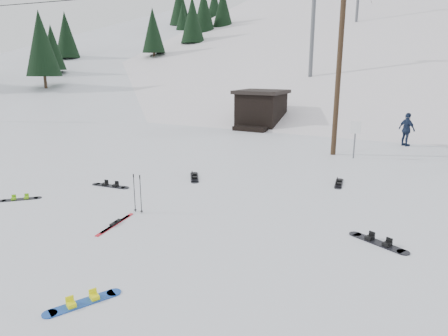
% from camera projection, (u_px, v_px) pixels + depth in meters
% --- Properties ---
extents(ground, '(200.00, 200.00, 0.00)m').
position_uv_depth(ground, '(115.00, 256.00, 9.67)').
color(ground, white).
rests_on(ground, ground).
extents(ski_slope, '(60.00, 85.24, 65.97)m').
position_uv_depth(ski_slope, '(378.00, 179.00, 59.74)').
color(ski_slope, white).
rests_on(ski_slope, ground).
extents(ridge_left, '(47.54, 95.03, 58.38)m').
position_uv_depth(ridge_left, '(155.00, 157.00, 69.80)').
color(ridge_left, white).
rests_on(ridge_left, ground).
extents(treeline_left, '(20.00, 64.00, 10.00)m').
position_uv_depth(treeline_left, '(130.00, 97.00, 59.31)').
color(treeline_left, black).
rests_on(treeline_left, ground).
extents(treeline_crest, '(50.00, 6.00, 10.00)m').
position_uv_depth(treeline_crest, '(404.00, 88.00, 83.31)').
color(treeline_crest, black).
rests_on(treeline_crest, ski_slope).
extents(utility_pole, '(2.00, 0.26, 9.00)m').
position_uv_depth(utility_pole, '(339.00, 61.00, 19.58)').
color(utility_pole, '#3A2819').
rests_on(utility_pole, ground).
extents(trail_sign, '(0.50, 0.09, 1.85)m').
position_uv_depth(trail_sign, '(355.00, 133.00, 19.57)').
color(trail_sign, '#595B60').
rests_on(trail_sign, ground).
extents(lift_hut, '(3.40, 4.10, 2.75)m').
position_uv_depth(lift_hut, '(261.00, 109.00, 29.52)').
color(lift_hut, black).
rests_on(lift_hut, ground).
extents(lift_tower_near, '(2.20, 0.36, 8.00)m').
position_uv_depth(lift_tower_near, '(313.00, 26.00, 35.21)').
color(lift_tower_near, '#595B60').
rests_on(lift_tower_near, ski_slope).
extents(hero_snowboard, '(0.83, 1.39, 0.11)m').
position_uv_depth(hero_snowboard, '(83.00, 302.00, 7.73)').
color(hero_snowboard, '#1B4DB5').
rests_on(hero_snowboard, ground).
extents(hero_skis, '(0.39, 1.79, 0.09)m').
position_uv_depth(hero_skis, '(115.00, 224.00, 11.58)').
color(hero_skis, '#B2121E').
rests_on(hero_skis, ground).
extents(ski_poles, '(0.34, 0.09, 1.23)m').
position_uv_depth(ski_poles, '(138.00, 193.00, 12.39)').
color(ski_poles, black).
rests_on(ski_poles, ground).
extents(board_scatter_a, '(1.63, 0.45, 0.11)m').
position_uv_depth(board_scatter_a, '(110.00, 186.00, 15.25)').
color(board_scatter_a, black).
rests_on(board_scatter_a, ground).
extents(board_scatter_b, '(1.07, 1.45, 0.12)m').
position_uv_depth(board_scatter_b, '(194.00, 177.00, 16.41)').
color(board_scatter_b, black).
rests_on(board_scatter_b, ground).
extents(board_scatter_c, '(1.04, 1.04, 0.10)m').
position_uv_depth(board_scatter_c, '(20.00, 199.00, 13.74)').
color(board_scatter_c, black).
rests_on(board_scatter_c, ground).
extents(board_scatter_d, '(1.57, 0.90, 0.12)m').
position_uv_depth(board_scatter_d, '(378.00, 242.00, 10.35)').
color(board_scatter_d, black).
rests_on(board_scatter_d, ground).
extents(board_scatter_f, '(0.47, 1.50, 0.11)m').
position_uv_depth(board_scatter_f, '(339.00, 183.00, 15.56)').
color(board_scatter_f, black).
rests_on(board_scatter_f, ground).
extents(skier_navy, '(1.15, 1.08, 1.90)m').
position_uv_depth(skier_navy, '(407.00, 130.00, 22.72)').
color(skier_navy, '#192540').
rests_on(skier_navy, ground).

